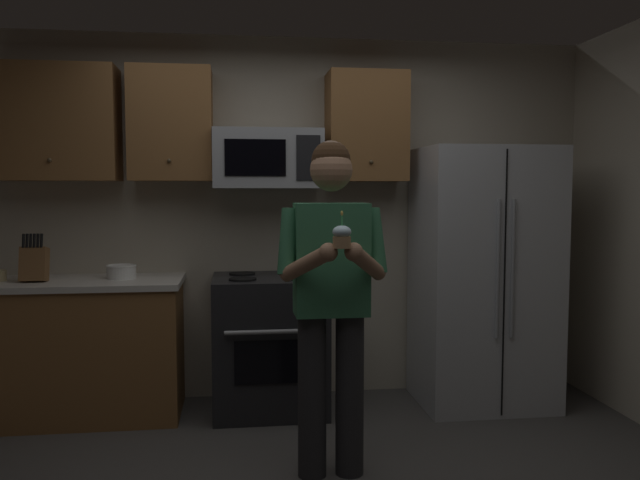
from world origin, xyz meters
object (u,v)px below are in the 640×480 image
Objects in this scene: refrigerator at (483,277)px; knife_block at (34,263)px; oven_range at (270,343)px; bowl_large_white at (121,271)px; microwave at (268,159)px; cupcake at (342,236)px; person at (331,289)px.

knife_block is (-3.01, 0.01, 0.14)m from refrigerator.
bowl_large_white is at bearing 177.44° from oven_range.
microwave is at bearing 89.98° from oven_range.
knife_block is at bearing -178.87° from oven_range.
bowl_large_white is 1.13× the size of cupcake.
person reaches higher than cupcake.
microwave is 1.72m from refrigerator.
microwave is 4.26× the size of cupcake.
oven_range is 1.62m from knife_block.
cupcake reaches higher than bowl_large_white.
refrigerator reaches higher than bowl_large_white.
microwave reaches higher than refrigerator.
bowl_large_white is (0.53, 0.07, -0.07)m from knife_block.
person is at bearing -139.78° from refrigerator.
bowl_large_white is at bearing 137.86° from person.
bowl_large_white is at bearing -175.59° from microwave.
oven_range is at bearing 100.67° from cupcake.
refrigerator is at bearing 48.04° from cupcake.
bowl_large_white is (-0.98, 0.04, 0.51)m from oven_range.
person reaches higher than oven_range.
cupcake is at bearing -80.15° from microwave.
refrigerator is 5.63× the size of knife_block.
knife_block is 0.18× the size of person.
microwave is 1.24m from bowl_large_white.
cupcake is at bearing -79.33° from oven_range.
bowl_large_white is at bearing 7.90° from knife_block.
oven_range is 1.24m from person.
knife_block reaches higher than bowl_large_white.
microwave is 1.66m from knife_block.
knife_block is (-1.51, -0.03, 0.58)m from oven_range.
microwave is (0.00, 0.12, 1.26)m from oven_range.
refrigerator is at bearing -0.18° from knife_block.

